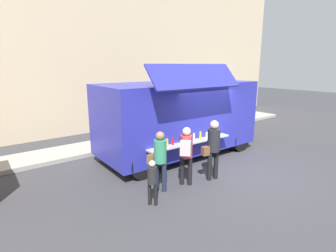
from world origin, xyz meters
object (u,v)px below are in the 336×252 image
Objects in this scene: trash_bin at (202,121)px; customer_front_ordering at (213,145)px; customer_rear_waiting at (160,156)px; food_truck_main at (179,116)px; customer_mid_with_backpack at (186,150)px; child_near_queue at (152,179)px.

trash_bin is 6.37m from customer_front_ordering.
customer_front_ordering is 1.71m from customer_rear_waiting.
customer_rear_waiting reaches higher than trash_bin.
food_truck_main is 3.54× the size of customer_mid_with_backpack.
child_near_queue is (-6.54, -4.82, 0.23)m from trash_bin.
trash_bin is at bearing 34.18° from food_truck_main.
customer_rear_waiting is 0.84m from child_near_queue.
child_near_queue reaches higher than trash_bin.
child_near_queue is at bearing 150.60° from customer_mid_with_backpack.
food_truck_main is at bearing 8.36° from customer_rear_waiting.
child_near_queue is (-2.26, -0.14, -0.38)m from customer_front_ordering.
trash_bin is 7.36m from customer_rear_waiting.
customer_mid_with_backpack is 1.47× the size of child_near_queue.
customer_rear_waiting is at bearing -138.16° from food_truck_main.
child_near_queue is (-2.93, -2.49, -0.81)m from food_truck_main.
child_near_queue is (-0.59, -0.51, -0.30)m from customer_rear_waiting.
food_truck_main is at bearing -147.29° from trash_bin.
food_truck_main reaches higher than child_near_queue.
customer_front_ordering reaches higher than child_near_queue.
customer_rear_waiting is at bearing 124.08° from customer_mid_with_backpack.
customer_rear_waiting reaches higher than child_near_queue.
customer_front_ordering is at bearing -132.50° from trash_bin.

